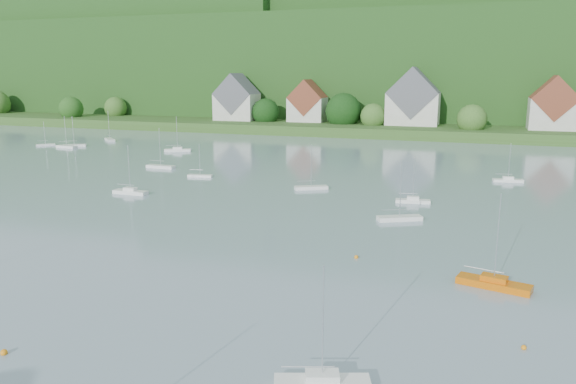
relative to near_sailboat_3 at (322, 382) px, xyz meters
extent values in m
cube|color=#365921|center=(-16.67, 161.87, 1.06)|extent=(600.00, 60.00, 3.00)
cube|color=#154014|center=(-16.67, 236.87, 19.56)|extent=(620.00, 160.00, 40.00)
cube|color=#154014|center=(-166.67, 221.87, 23.56)|extent=(200.00, 120.00, 52.00)
cube|color=#154014|center=(-6.67, 231.87, 27.56)|extent=(240.00, 130.00, 60.00)
sphere|color=#335F23|center=(-124.75, 153.36, 5.36)|extent=(8.61, 8.61, 8.61)
sphere|color=#1F4A16|center=(-136.43, 142.35, 5.50)|extent=(9.03, 9.03, 9.03)
sphere|color=#335F23|center=(-23.47, 145.75, 5.22)|extent=(8.19, 8.19, 8.19)
sphere|color=#335F23|center=(-68.63, 147.94, 4.67)|extent=(6.49, 6.49, 6.49)
sphere|color=#335F23|center=(30.18, 153.96, 6.52)|extent=(12.16, 12.16, 12.16)
sphere|color=#335F23|center=(6.32, 141.81, 5.40)|extent=(8.73, 8.73, 8.73)
sphere|color=black|center=(-60.54, 147.74, 5.59)|extent=(9.32, 9.32, 9.32)
sphere|color=black|center=(-33.67, 148.23, 6.44)|extent=(11.92, 11.92, 11.92)
sphere|color=#1F4A16|center=(-100.94, 225.02, 51.36)|extent=(10.29, 10.29, 10.29)
sphere|color=black|center=(-207.03, 219.89, 51.37)|extent=(10.31, 10.31, 10.31)
sphere|color=black|center=(-191.86, 195.23, 50.99)|extent=(8.14, 8.14, 8.14)
sphere|color=#335F23|center=(-194.24, 224.47, 50.82)|extent=(7.15, 7.15, 7.15)
sphere|color=black|center=(-209.98, 215.83, 51.31)|extent=(9.97, 9.97, 9.97)
sphere|color=#1F4A16|center=(-56.65, 224.01, 41.66)|extent=(12.01, 12.01, 12.01)
sphere|color=black|center=(-20.37, 234.08, 42.31)|extent=(15.72, 15.72, 15.72)
sphere|color=#1F4A16|center=(-5.79, 229.80, 41.41)|extent=(10.54, 10.54, 10.54)
sphere|color=#1F4A16|center=(-209.97, 260.49, 40.99)|extent=(8.18, 8.18, 8.18)
sphere|color=black|center=(-192.58, 251.46, 41.09)|extent=(8.74, 8.74, 8.74)
sphere|color=black|center=(-208.44, 230.38, 42.26)|extent=(15.38, 15.38, 15.38)
cube|color=beige|center=(-71.67, 148.87, 7.06)|extent=(14.00, 10.00, 9.00)
cube|color=#5A5A62|center=(-71.67, 148.87, 11.56)|extent=(14.00, 10.40, 14.00)
cube|color=beige|center=(-46.67, 150.87, 6.56)|extent=(12.00, 9.00, 8.00)
cube|color=brown|center=(-46.67, 150.87, 10.56)|extent=(12.00, 9.36, 12.00)
cube|color=beige|center=(-11.67, 149.87, 7.56)|extent=(16.00, 11.00, 10.00)
cube|color=#5A5A62|center=(-11.67, 149.87, 12.56)|extent=(16.00, 11.44, 16.00)
cube|color=beige|center=(28.33, 147.87, 7.06)|extent=(13.00, 10.00, 9.00)
cube|color=brown|center=(28.33, 147.87, 11.56)|extent=(13.00, 10.40, 13.00)
cube|color=white|center=(0.00, 0.00, -0.14)|extent=(6.23, 3.53, 0.60)
cube|color=white|center=(0.00, 0.00, 0.41)|extent=(2.37, 1.79, 0.50)
cylinder|color=silver|center=(0.00, 0.00, 3.92)|extent=(0.10, 0.10, 7.51)
cylinder|color=silver|center=(-0.85, -0.29, 1.06)|extent=(3.15, 1.14, 0.08)
cube|color=#D56308|center=(10.45, 21.16, -0.11)|extent=(6.77, 3.39, 0.65)
cube|color=#D56308|center=(10.45, 21.16, 0.47)|extent=(2.53, 1.81, 0.50)
cylinder|color=silver|center=(10.45, 21.16, 4.29)|extent=(0.10, 0.10, 8.15)
cylinder|color=silver|center=(9.50, 21.40, 1.12)|extent=(3.49, 0.97, 0.08)
sphere|color=orange|center=(-22.20, -3.00, -0.44)|extent=(0.49, 0.49, 0.49)
sphere|color=orange|center=(12.27, 9.54, -0.44)|extent=(0.39, 0.39, 0.39)
sphere|color=orange|center=(-3.17, 25.19, -0.44)|extent=(0.45, 0.45, 0.45)
cube|color=white|center=(-0.94, 42.23, -0.14)|extent=(6.04, 4.18, 0.59)
cylinder|color=silver|center=(-0.94, 42.23, 3.86)|extent=(0.10, 0.10, 7.42)
cylinder|color=silver|center=(-1.73, 41.82, 1.06)|extent=(2.94, 1.56, 0.08)
cube|color=white|center=(-62.24, 91.01, -0.11)|extent=(6.64, 4.19, 0.65)
cube|color=white|center=(-62.24, 91.01, 0.46)|extent=(2.57, 2.05, 0.50)
cylinder|color=silver|center=(-62.24, 91.01, 4.24)|extent=(0.10, 0.10, 8.06)
cylinder|color=silver|center=(-63.13, 90.64, 1.11)|extent=(3.30, 1.46, 0.08)
cube|color=white|center=(-101.50, 89.48, -0.20)|extent=(4.24, 4.33, 0.47)
cylinder|color=silver|center=(-101.50, 89.48, 3.00)|extent=(0.10, 0.10, 5.92)
cylinder|color=silver|center=(-101.99, 88.96, 0.94)|extent=(1.87, 1.93, 0.08)
cube|color=white|center=(-40.77, 61.83, -0.20)|extent=(4.80, 2.08, 0.46)
cylinder|color=silver|center=(-40.77, 61.83, 2.93)|extent=(0.10, 0.10, 5.81)
cylinder|color=silver|center=(-41.45, 61.71, 0.93)|extent=(2.53, 0.52, 0.08)
cube|color=white|center=(-17.79, 57.78, -0.16)|extent=(5.65, 4.04, 0.56)
cylinder|color=silver|center=(-17.79, 57.78, 3.61)|extent=(0.10, 0.10, 6.98)
cylinder|color=silver|center=(-18.53, 57.38, 1.02)|extent=(2.74, 1.54, 0.08)
cube|color=white|center=(-0.43, 53.18, -0.18)|extent=(5.28, 2.17, 0.51)
cube|color=white|center=(-0.43, 53.18, 0.33)|extent=(1.92, 1.26, 0.50)
cylinder|color=silver|center=(-0.43, 53.18, 3.28)|extent=(0.10, 0.10, 6.41)
cylinder|color=silver|center=(-1.19, 53.07, 0.98)|extent=(2.80, 0.49, 0.08)
cube|color=white|center=(-93.03, 90.58, -0.14)|extent=(5.96, 4.38, 0.59)
cylinder|color=silver|center=(-93.03, 90.58, 3.86)|extent=(0.10, 0.10, 7.40)
cylinder|color=silver|center=(-93.80, 90.13, 1.06)|extent=(2.86, 1.69, 0.08)
cube|color=white|center=(-53.07, 68.13, -0.13)|extent=(6.15, 1.85, 0.61)
cylinder|color=silver|center=(-53.07, 68.13, 4.00)|extent=(0.10, 0.10, 7.64)
cylinder|color=silver|center=(-53.99, 68.15, 1.07)|extent=(3.36, 0.15, 0.08)
cube|color=white|center=(-44.45, 44.79, -0.14)|extent=(5.88, 1.74, 0.59)
cube|color=white|center=(-44.45, 44.79, 0.40)|extent=(2.07, 1.18, 0.50)
cylinder|color=silver|center=(-44.45, 44.79, 3.81)|extent=(0.10, 0.10, 7.32)
cylinder|color=silver|center=(-45.32, 44.81, 1.05)|extent=(3.22, 0.13, 0.08)
cube|color=white|center=(13.89, 75.33, -0.18)|extent=(5.35, 2.25, 0.52)
cube|color=white|center=(13.89, 75.33, 0.33)|extent=(1.95, 1.29, 0.50)
cylinder|color=silver|center=(13.89, 75.33, 3.32)|extent=(0.10, 0.10, 6.48)
cylinder|color=silver|center=(13.12, 75.21, 0.98)|extent=(2.83, 0.53, 0.08)
cube|color=white|center=(-91.89, 104.22, -0.12)|extent=(5.84, 5.59, 0.63)
cylinder|color=silver|center=(-91.89, 104.22, 4.15)|extent=(0.10, 0.10, 7.90)
cylinder|color=silver|center=(-92.59, 104.86, 1.10)|extent=(2.61, 2.42, 0.08)
cube|color=white|center=(-93.10, 87.71, -0.13)|extent=(6.25, 2.42, 0.61)
cylinder|color=silver|center=(-93.10, 87.71, 3.98)|extent=(0.10, 0.10, 7.61)
cylinder|color=silver|center=(-94.00, 87.82, 1.07)|extent=(3.33, 0.48, 0.08)
camera|label=1|loc=(8.08, -30.35, 18.86)|focal=34.76mm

